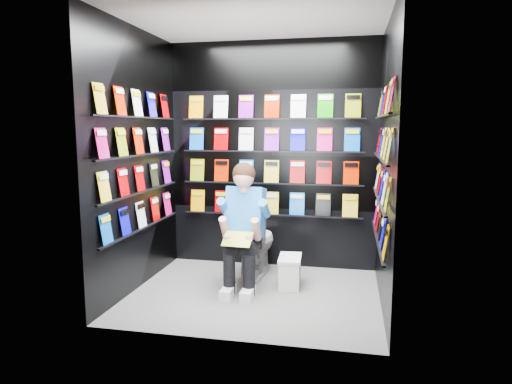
# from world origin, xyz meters

# --- Properties ---
(floor) EXTENTS (2.40, 2.40, 0.00)m
(floor) POSITION_xyz_m (0.00, 0.00, 0.00)
(floor) COLOR slate
(floor) RESTS_ON ground
(ceiling) EXTENTS (2.40, 2.40, 0.00)m
(ceiling) POSITION_xyz_m (0.00, 0.00, 2.60)
(ceiling) COLOR white
(ceiling) RESTS_ON floor
(wall_back) EXTENTS (2.40, 0.04, 2.60)m
(wall_back) POSITION_xyz_m (0.00, 1.00, 1.30)
(wall_back) COLOR black
(wall_back) RESTS_ON floor
(wall_front) EXTENTS (2.40, 0.04, 2.60)m
(wall_front) POSITION_xyz_m (0.00, -1.00, 1.30)
(wall_front) COLOR black
(wall_front) RESTS_ON floor
(wall_left) EXTENTS (0.04, 2.00, 2.60)m
(wall_left) POSITION_xyz_m (-1.20, 0.00, 1.30)
(wall_left) COLOR black
(wall_left) RESTS_ON floor
(wall_right) EXTENTS (0.04, 2.00, 2.60)m
(wall_right) POSITION_xyz_m (1.20, 0.00, 1.30)
(wall_right) COLOR black
(wall_right) RESTS_ON floor
(comics_back) EXTENTS (2.10, 0.06, 1.37)m
(comics_back) POSITION_xyz_m (0.00, 0.97, 1.31)
(comics_back) COLOR red
(comics_back) RESTS_ON wall_back
(comics_left) EXTENTS (0.06, 1.70, 1.37)m
(comics_left) POSITION_xyz_m (-1.17, 0.00, 1.31)
(comics_left) COLOR red
(comics_left) RESTS_ON wall_left
(comics_right) EXTENTS (0.06, 1.70, 1.37)m
(comics_right) POSITION_xyz_m (1.17, 0.00, 1.31)
(comics_right) COLOR red
(comics_right) RESTS_ON wall_right
(toilet) EXTENTS (0.47, 0.78, 0.73)m
(toilet) POSITION_xyz_m (-0.13, 0.60, 0.37)
(toilet) COLOR white
(toilet) RESTS_ON floor
(longbox) EXTENTS (0.23, 0.39, 0.28)m
(longbox) POSITION_xyz_m (0.31, 0.31, 0.14)
(longbox) COLOR white
(longbox) RESTS_ON floor
(longbox_lid) EXTENTS (0.25, 0.41, 0.03)m
(longbox_lid) POSITION_xyz_m (0.31, 0.31, 0.29)
(longbox_lid) COLOR white
(longbox_lid) RESTS_ON longbox
(reader) EXTENTS (0.56, 0.78, 1.37)m
(reader) POSITION_xyz_m (-0.13, 0.22, 0.76)
(reader) COLOR blue
(reader) RESTS_ON toilet
(held_comic) EXTENTS (0.29, 0.18, 0.12)m
(held_comic) POSITION_xyz_m (-0.13, -0.13, 0.58)
(held_comic) COLOR green
(held_comic) RESTS_ON reader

